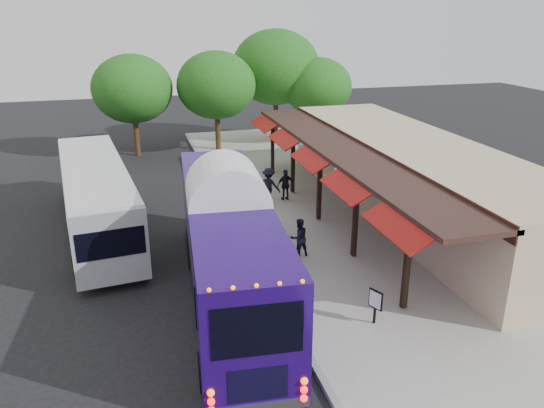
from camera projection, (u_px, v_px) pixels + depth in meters
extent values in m
plane|color=black|center=(260.00, 272.00, 19.97)|extent=(90.00, 90.00, 0.00)
cube|color=#9E9B93|center=(343.00, 219.00, 24.80)|extent=(10.00, 40.00, 0.15)
cube|color=gray|center=(239.00, 230.00, 23.57)|extent=(0.20, 40.00, 0.16)
cube|color=tan|center=(413.00, 178.00, 25.07)|extent=(5.00, 20.00, 3.60)
cube|color=black|center=(366.00, 151.00, 23.93)|extent=(0.06, 20.00, 0.60)
cube|color=#331E19|center=(344.00, 150.00, 23.63)|extent=(2.60, 20.00, 0.18)
cube|color=black|center=(407.00, 263.00, 16.66)|extent=(0.18, 0.18, 3.16)
cube|color=#9D110E|center=(398.00, 225.00, 16.09)|extent=(1.00, 3.20, 0.57)
cube|color=black|center=(355.00, 218.00, 20.28)|extent=(0.18, 0.18, 3.16)
cube|color=#9D110E|center=(347.00, 185.00, 19.71)|extent=(1.00, 3.20, 0.57)
cube|color=black|center=(319.00, 186.00, 23.90)|extent=(0.18, 0.18, 3.16)
cube|color=#9D110E|center=(311.00, 158.00, 23.33)|extent=(1.00, 3.20, 0.57)
cube|color=black|center=(293.00, 163.00, 27.52)|extent=(0.18, 0.18, 3.16)
cube|color=#9D110E|center=(285.00, 138.00, 26.95)|extent=(1.00, 3.20, 0.57)
cube|color=black|center=(273.00, 145.00, 31.14)|extent=(0.18, 0.18, 3.16)
cube|color=#9D110E|center=(265.00, 123.00, 30.57)|extent=(1.00, 3.20, 0.57)
sphere|color=#175B7F|center=(392.00, 208.00, 18.20)|extent=(0.26, 0.26, 0.26)
sphere|color=#175B7F|center=(337.00, 169.00, 22.73)|extent=(0.26, 0.26, 0.26)
sphere|color=#175B7F|center=(301.00, 142.00, 27.25)|extent=(0.26, 0.26, 0.26)
cube|color=#240865|center=(228.00, 242.00, 17.57)|extent=(3.52, 12.25, 3.17)
cube|color=#240865|center=(230.00, 289.00, 18.17)|extent=(3.46, 12.13, 0.35)
ellipsoid|color=white|center=(227.00, 198.00, 17.03)|extent=(3.50, 12.01, 0.57)
cube|color=black|center=(278.00, 328.00, 11.91)|extent=(2.10, 0.20, 1.31)
cube|color=silver|center=(277.00, 403.00, 12.71)|extent=(2.52, 0.38, 0.28)
sphere|color=#FF0C0C|center=(233.00, 405.00, 12.27)|extent=(0.18, 0.18, 0.18)
sphere|color=#FF0C0C|center=(322.00, 388.00, 12.81)|extent=(0.18, 0.18, 0.18)
cylinder|color=black|center=(219.00, 372.00, 13.65)|extent=(0.38, 1.07, 1.05)
cylinder|color=black|center=(305.00, 357.00, 14.22)|extent=(0.38, 1.07, 1.05)
cylinder|color=black|center=(183.00, 242.00, 21.31)|extent=(0.38, 1.07, 1.05)
cylinder|color=black|center=(239.00, 235.00, 21.88)|extent=(0.38, 1.07, 1.05)
cube|color=#95999D|center=(96.00, 197.00, 22.87)|extent=(3.88, 11.84, 2.68)
cube|color=black|center=(65.00, 194.00, 22.48)|extent=(1.19, 9.81, 1.01)
cube|color=black|center=(126.00, 189.00, 23.11)|extent=(1.19, 9.81, 1.01)
cube|color=silver|center=(93.00, 166.00, 22.40)|extent=(3.80, 11.60, 0.10)
cylinder|color=black|center=(63.00, 267.00, 19.32)|extent=(0.40, 1.00, 0.97)
cylinder|color=black|center=(129.00, 259.00, 19.90)|extent=(0.40, 1.00, 0.97)
cylinder|color=black|center=(77.00, 199.00, 26.16)|extent=(0.40, 1.00, 0.97)
cylinder|color=black|center=(126.00, 195.00, 26.73)|extent=(0.40, 1.00, 0.97)
imported|color=black|center=(294.00, 275.00, 17.76)|extent=(0.68, 0.58, 1.56)
imported|color=black|center=(299.00, 237.00, 20.69)|extent=(0.85, 0.71, 1.56)
imported|color=black|center=(286.00, 185.00, 26.85)|extent=(0.97, 0.49, 1.59)
imported|color=black|center=(269.00, 185.00, 26.46)|extent=(1.33, 1.19, 1.79)
cube|color=black|center=(375.00, 307.00, 16.25)|extent=(0.08, 0.08, 1.14)
cube|color=black|center=(376.00, 299.00, 16.16)|extent=(0.25, 0.49, 0.62)
cube|color=white|center=(375.00, 300.00, 16.16)|extent=(0.19, 0.40, 0.52)
cylinder|color=#382314|center=(218.00, 129.00, 36.49)|extent=(0.36, 0.36, 3.07)
ellipsoid|color=#155314|center=(216.00, 85.00, 35.46)|extent=(5.31, 5.31, 4.51)
cylinder|color=#382314|center=(276.00, 117.00, 39.34)|extent=(0.36, 0.36, 3.65)
ellipsoid|color=#155314|center=(276.00, 67.00, 38.11)|extent=(6.31, 6.31, 5.36)
cylinder|color=#382314|center=(317.00, 125.00, 38.47)|extent=(0.36, 0.36, 2.80)
ellipsoid|color=#155314|center=(318.00, 87.00, 37.52)|extent=(4.84, 4.84, 4.12)
cylinder|color=#382314|center=(136.00, 133.00, 35.39)|extent=(0.36, 0.36, 3.02)
ellipsoid|color=#155314|center=(132.00, 89.00, 34.37)|extent=(5.22, 5.22, 4.43)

